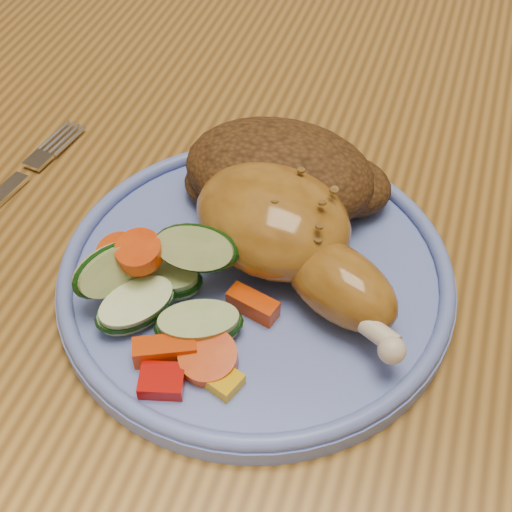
# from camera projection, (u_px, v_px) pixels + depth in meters

# --- Properties ---
(dining_table) EXTENTS (0.90, 1.40, 0.75)m
(dining_table) POSITION_uv_depth(u_px,v_px,m) (382.00, 263.00, 0.58)
(dining_table) COLOR olive
(dining_table) RESTS_ON ground
(chair_far) EXTENTS (0.42, 0.42, 0.91)m
(chair_far) POSITION_uv_depth(u_px,v_px,m) (446.00, 51.00, 1.11)
(chair_far) COLOR #4C2D16
(chair_far) RESTS_ON ground
(plate) EXTENTS (0.25, 0.25, 0.01)m
(plate) POSITION_uv_depth(u_px,v_px,m) (256.00, 278.00, 0.45)
(plate) COLOR #5C71C3
(plate) RESTS_ON dining_table
(plate_rim) EXTENTS (0.25, 0.25, 0.01)m
(plate_rim) POSITION_uv_depth(u_px,v_px,m) (256.00, 267.00, 0.45)
(plate_rim) COLOR #5C71C3
(plate_rim) RESTS_ON plate
(chicken_leg) EXTENTS (0.16, 0.14, 0.06)m
(chicken_leg) POSITION_uv_depth(u_px,v_px,m) (288.00, 234.00, 0.44)
(chicken_leg) COLOR #9A6520
(chicken_leg) RESTS_ON plate
(rice_pilaf) EXTENTS (0.14, 0.09, 0.06)m
(rice_pilaf) POSITION_uv_depth(u_px,v_px,m) (283.00, 175.00, 0.48)
(rice_pilaf) COLOR #4C2D13
(rice_pilaf) RESTS_ON plate
(vegetable_pile) EXTENTS (0.13, 0.11, 0.06)m
(vegetable_pile) POSITION_uv_depth(u_px,v_px,m) (163.00, 290.00, 0.42)
(vegetable_pile) COLOR #A50A05
(vegetable_pile) RESTS_ON plate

